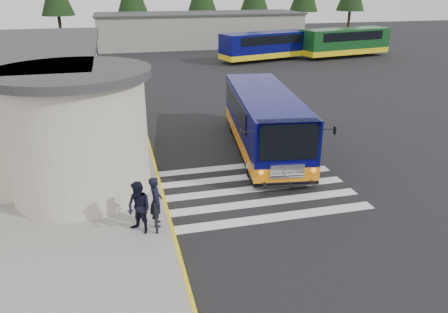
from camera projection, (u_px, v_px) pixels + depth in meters
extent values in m
plane|color=black|center=(256.00, 180.00, 18.57)|extent=(140.00, 140.00, 0.00)
cube|color=gray|center=(43.00, 163.00, 20.08)|extent=(10.00, 34.00, 0.15)
cube|color=yellow|center=(151.00, 154.00, 21.21)|extent=(0.12, 34.00, 0.16)
cylinder|color=beige|center=(78.00, 136.00, 16.53)|extent=(5.20, 5.20, 4.50)
cylinder|color=#38383A|center=(70.00, 73.00, 15.64)|extent=(5.80, 5.80, 0.30)
cube|color=black|center=(97.00, 128.00, 21.12)|extent=(0.08, 1.20, 2.20)
cube|color=#38383A|center=(105.00, 102.00, 20.75)|extent=(1.20, 1.80, 0.12)
cube|color=silver|center=(271.00, 218.00, 15.57)|extent=(8.00, 0.55, 0.01)
cube|color=silver|center=(260.00, 203.00, 16.65)|extent=(8.00, 0.55, 0.01)
cube|color=silver|center=(251.00, 189.00, 17.73)|extent=(8.00, 0.55, 0.01)
cube|color=silver|center=(242.00, 177.00, 18.81)|extent=(8.00, 0.55, 0.01)
cube|color=silver|center=(235.00, 167.00, 19.89)|extent=(8.00, 0.55, 0.01)
cube|color=gray|center=(200.00, 30.00, 56.99)|extent=(26.00, 8.00, 4.00)
cube|color=#38383A|center=(200.00, 13.00, 56.21)|extent=(26.40, 8.40, 0.20)
cylinder|color=black|center=(61.00, 29.00, 60.15)|extent=(0.44, 0.44, 3.60)
cylinder|color=black|center=(134.00, 27.00, 62.43)|extent=(0.44, 0.44, 3.60)
cylinder|color=black|center=(203.00, 26.00, 64.72)|extent=(0.44, 0.44, 3.60)
cylinder|color=black|center=(254.00, 25.00, 66.55)|extent=(0.44, 0.44, 3.60)
cylinder|color=black|center=(302.00, 24.00, 68.38)|extent=(0.44, 0.44, 3.60)
cylinder|color=black|center=(349.00, 22.00, 70.21)|extent=(0.44, 0.44, 3.60)
cube|color=#06064E|center=(264.00, 118.00, 21.32)|extent=(3.93, 9.79, 2.48)
cube|color=orange|center=(264.00, 136.00, 21.67)|extent=(3.97, 9.82, 0.59)
cube|color=black|center=(263.00, 143.00, 21.80)|extent=(3.96, 9.81, 0.23)
cube|color=black|center=(289.00, 144.00, 16.76)|extent=(2.31, 0.38, 1.32)
cube|color=silver|center=(287.00, 171.00, 17.18)|extent=(1.37, 0.25, 0.58)
cube|color=black|center=(235.00, 104.00, 21.77)|extent=(1.01, 6.91, 0.95)
cube|color=black|center=(288.00, 103.00, 22.05)|extent=(1.01, 6.91, 0.95)
cylinder|color=black|center=(251.00, 166.00, 18.70)|extent=(0.45, 1.05, 1.01)
cylinder|color=black|center=(304.00, 164.00, 18.94)|extent=(0.45, 1.05, 1.01)
cylinder|color=black|center=(233.00, 124.00, 24.16)|extent=(0.45, 1.05, 1.01)
cylinder|color=black|center=(274.00, 123.00, 24.40)|extent=(0.45, 1.05, 1.01)
cube|color=black|center=(241.00, 134.00, 16.58)|extent=(0.08, 0.20, 0.32)
cube|color=black|center=(335.00, 130.00, 16.96)|extent=(0.08, 0.20, 0.32)
imported|color=black|center=(156.00, 201.00, 14.55)|extent=(0.46, 0.67, 1.76)
imported|color=black|center=(139.00, 208.00, 14.13)|extent=(1.08, 1.09, 1.78)
cylinder|color=black|center=(156.00, 219.00, 14.15)|extent=(0.09, 0.09, 1.10)
cube|color=#06084C|center=(265.00, 45.00, 46.24)|extent=(10.17, 5.19, 2.51)
cube|color=yellow|center=(265.00, 54.00, 46.62)|extent=(10.21, 5.23, 0.54)
cube|color=black|center=(265.00, 39.00, 46.02)|extent=(8.09, 4.67, 0.87)
cube|color=#114119|center=(345.00, 41.00, 48.52)|extent=(10.65, 4.67, 2.63)
cube|color=yellow|center=(344.00, 50.00, 48.92)|extent=(10.69, 4.71, 0.57)
cube|color=black|center=(345.00, 35.00, 48.29)|extent=(8.41, 4.31, 0.92)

